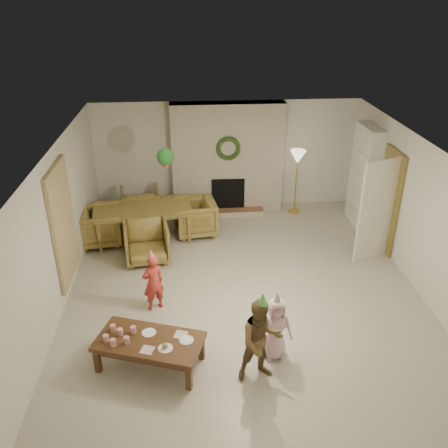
{
  "coord_description": "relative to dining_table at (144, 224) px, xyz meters",
  "views": [
    {
      "loc": [
        -0.86,
        -6.94,
        4.76
      ],
      "look_at": [
        -0.3,
        0.4,
        1.05
      ],
      "focal_mm": 38.19,
      "sensor_mm": 36.0,
      "label": 1
    }
  ],
  "objects": [
    {
      "name": "floor",
      "position": [
        1.85,
        -1.93,
        -0.35
      ],
      "size": [
        7.0,
        7.0,
        0.0
      ],
      "primitive_type": "plane",
      "color": "#B7B29E",
      "rests_on": "ground"
    },
    {
      "name": "ceiling",
      "position": [
        1.85,
        -1.93,
        2.15
      ],
      "size": [
        7.0,
        7.0,
        0.0
      ],
      "primitive_type": "plane",
      "rotation": [
        3.14,
        0.0,
        0.0
      ],
      "color": "white",
      "rests_on": "wall_back"
    },
    {
      "name": "wall_back",
      "position": [
        1.85,
        1.57,
        0.9
      ],
      "size": [
        7.0,
        0.0,
        7.0
      ],
      "primitive_type": "plane",
      "rotation": [
        1.57,
        0.0,
        0.0
      ],
      "color": "silver",
      "rests_on": "floor"
    },
    {
      "name": "wall_front",
      "position": [
        1.85,
        -5.43,
        0.9
      ],
      "size": [
        7.0,
        0.0,
        7.0
      ],
      "primitive_type": "plane",
      "rotation": [
        -1.57,
        0.0,
        0.0
      ],
      "color": "silver",
      "rests_on": "floor"
    },
    {
      "name": "wall_left",
      "position": [
        -1.15,
        -1.93,
        0.9
      ],
      "size": [
        0.0,
        7.0,
        7.0
      ],
      "primitive_type": "plane",
      "rotation": [
        1.57,
        0.0,
        1.57
      ],
      "color": "silver",
      "rests_on": "floor"
    },
    {
      "name": "wall_right",
      "position": [
        4.85,
        -1.93,
        0.9
      ],
      "size": [
        0.0,
        7.0,
        7.0
      ],
      "primitive_type": "plane",
      "rotation": [
        1.57,
        0.0,
        -1.57
      ],
      "color": "silver",
      "rests_on": "floor"
    },
    {
      "name": "fireplace_mass",
      "position": [
        1.85,
        1.37,
        0.9
      ],
      "size": [
        2.5,
        0.4,
        2.5
      ],
      "primitive_type": "cube",
      "color": "#5B3018",
      "rests_on": "floor"
    },
    {
      "name": "fireplace_hearth",
      "position": [
        1.85,
        1.02,
        -0.29
      ],
      "size": [
        1.6,
        0.3,
        0.12
      ],
      "primitive_type": "cube",
      "color": "brown",
      "rests_on": "floor"
    },
    {
      "name": "fireplace_firebox",
      "position": [
        1.85,
        1.19,
        0.1
      ],
      "size": [
        0.75,
        0.12,
        0.75
      ],
      "primitive_type": "cube",
      "color": "black",
      "rests_on": "floor"
    },
    {
      "name": "fireplace_wreath",
      "position": [
        1.85,
        1.14,
        1.2
      ],
      "size": [
        0.54,
        0.1,
        0.54
      ],
      "primitive_type": "torus",
      "rotation": [
        1.57,
        0.0,
        0.0
      ],
      "color": "#1F3B16",
      "rests_on": "fireplace_mass"
    },
    {
      "name": "floor_lamp_base",
      "position": [
        3.39,
        1.07,
        -0.33
      ],
      "size": [
        0.28,
        0.28,
        0.03
      ],
      "primitive_type": "cylinder",
      "color": "gold",
      "rests_on": "floor"
    },
    {
      "name": "floor_lamp_post",
      "position": [
        3.39,
        1.07,
        0.35
      ],
      "size": [
        0.03,
        0.03,
        1.34
      ],
      "primitive_type": "cylinder",
      "color": "gold",
      "rests_on": "floor"
    },
    {
      "name": "floor_lamp_shade",
      "position": [
        3.39,
        1.07,
        0.99
      ],
      "size": [
        0.36,
        0.36,
        0.3
      ],
      "primitive_type": "cone",
      "rotation": [
        3.14,
        0.0,
        0.0
      ],
      "color": "beige",
      "rests_on": "floor_lamp_post"
    },
    {
      "name": "bookshelf_carcass",
      "position": [
        4.69,
        0.37,
        0.75
      ],
      "size": [
        0.3,
        1.0,
        2.2
      ],
      "primitive_type": "cube",
      "color": "white",
      "rests_on": "floor"
    },
    {
      "name": "bookshelf_shelf_a",
      "position": [
        4.67,
        0.37,
        0.1
      ],
      "size": [
        0.3,
        0.92,
        0.03
      ],
      "primitive_type": "cube",
      "color": "white",
      "rests_on": "bookshelf_carcass"
    },
    {
      "name": "bookshelf_shelf_b",
      "position": [
        4.67,
        0.37,
        0.5
      ],
      "size": [
        0.3,
        0.92,
        0.03
      ],
      "primitive_type": "cube",
      "color": "white",
      "rests_on": "bookshelf_carcass"
    },
    {
      "name": "bookshelf_shelf_c",
      "position": [
        4.67,
        0.37,
        0.9
      ],
      "size": [
        0.3,
        0.92,
        0.03
      ],
      "primitive_type": "cube",
      "color": "white",
      "rests_on": "bookshelf_carcass"
    },
    {
      "name": "bookshelf_shelf_d",
      "position": [
        4.67,
        0.37,
        1.3
      ],
      "size": [
        0.3,
        0.92,
        0.03
      ],
      "primitive_type": "cube",
      "color": "white",
      "rests_on": "bookshelf_carcass"
    },
    {
      "name": "books_row_lower",
      "position": [
        4.65,
        0.22,
        0.24
      ],
      "size": [
        0.2,
        0.4,
        0.24
      ],
      "primitive_type": "cube",
      "color": "maroon",
      "rests_on": "bookshelf_shelf_a"
    },
    {
      "name": "books_row_mid",
      "position": [
        4.65,
        0.42,
        0.64
      ],
      "size": [
        0.2,
        0.44,
        0.24
      ],
      "primitive_type": "cube",
      "color": "#234F83",
      "rests_on": "bookshelf_shelf_b"
    },
    {
      "name": "books_row_upper",
      "position": [
        4.65,
        0.27,
        1.03
      ],
      "size": [
        0.2,
        0.36,
        0.22
      ],
      "primitive_type": "cube",
      "color": "#B26D26",
      "rests_on": "bookshelf_shelf_c"
    },
    {
      "name": "door_frame",
      "position": [
        4.81,
        -0.73,
        0.67
      ],
      "size": [
        0.05,
        0.86,
        2.04
      ],
      "primitive_type": "cube",
      "color": "olive",
      "rests_on": "floor"
    },
    {
      "name": "door_leaf",
      "position": [
        4.43,
        -1.11,
        0.65
      ],
      "size": [
        0.77,
        0.32,
        2.0
      ],
      "primitive_type": "cube",
      "rotation": [
        0.0,
        0.0,
        -1.22
      ],
      "color": "beige",
      "rests_on": "floor"
    },
    {
      "name": "curtain_panel",
      "position": [
        -1.11,
        -1.73,
        0.9
      ],
      "size": [
        0.06,
        1.2,
        2.0
      ],
      "primitive_type": "cube",
      "color": "#CBBF8F",
      "rests_on": "wall_left"
    },
    {
      "name": "dining_table",
      "position": [
        0.0,
        0.0,
        0.0
      ],
      "size": [
        2.1,
        1.37,
        0.69
      ],
      "primitive_type": "imported",
      "rotation": [
        0.0,
        0.0,
        0.14
      ],
      "color": "olive",
      "rests_on": "floor"
    },
    {
      "name": "dining_chair_near",
      "position": [
        0.12,
        -0.86,
        0.04
      ],
      "size": [
        0.93,
        0.95,
        0.76
      ],
      "primitive_type": "imported",
      "rotation": [
        0.0,
        0.0,
        0.14
      ],
      "color": "olive",
      "rests_on": "floor"
    },
    {
      "name": "dining_chair_far",
      "position": [
        -0.12,
        0.86,
        0.04
      ],
      "size": [
        0.93,
        0.95,
        0.76
      ],
      "primitive_type": "imported",
      "rotation": [
        0.0,
        0.0,
        3.29
      ],
      "color": "olive",
      "rests_on": "floor"
    },
    {
      "name": "dining_chair_left",
      "position": [
        -0.86,
        -0.12,
        0.04
      ],
      "size": [
        0.95,
        0.93,
        0.76
      ],
      "primitive_type": "imported",
      "rotation": [
        0.0,
        0.0,
        1.71
      ],
      "color": "olive",
      "rests_on": "floor"
    },
    {
      "name": "dining_chair_right",
      "position": [
        1.07,
        0.16,
        0.04
      ],
      "size": [
        0.95,
        0.93,
        0.76
      ],
      "primitive_type": "imported",
      "rotation": [
        0.0,
        0.0,
        -1.43
      ],
      "color": "olive",
      "rests_on": "floor"
    },
    {
      "name": "hanging_plant_cord",
      "position": [
        0.55,
        -0.43,
        1.8
      ],
      "size": [
        0.01,
        0.01,
        0.7
      ],
      "primitive_type": "cylinder",
      "color": "tan",
      "rests_on": "ceiling"
    },
    {
      "name": "hanging_plant_pot",
      "position": [
        0.55,
        -0.43,
        1.45
      ],
      "size": [
        0.16,
        0.16,
        0.12
      ],
      "primitive_type": "cylinder",
      "color": "brown",
      "rests_on": "hanging_plant_cord"
    },
    {
      "name": "hanging_plant_foliage",
      "position": [
        0.55,
        -0.43,
        1.57
      ],
      "size": [
        0.32,
        0.32,
        0.32
      ],
      "primitive_type": "sphere",
      "color": "#1C541F",
      "rests_on": "hanging_plant_pot"
    },
    {
      "name": "coffee_table_top",
      "position": [
        0.36,
        -3.74,
        0.06
      ],
      "size": [
        1.59,
        1.14,
        0.07
      ],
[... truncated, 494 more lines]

